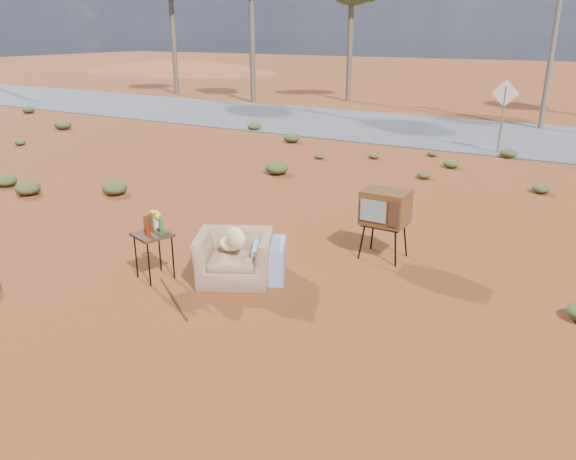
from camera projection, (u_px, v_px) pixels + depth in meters
The scene contains 10 objects.
ground at pixel (220, 296), 7.94m from camera, with size 140.00×140.00×0.00m, color maroon.
highway at pixel (471, 134), 20.14m from camera, with size 140.00×7.00×0.04m, color #565659.
dirt_mound at pixel (178, 72), 49.80m from camera, with size 26.00×18.00×2.00m, color #994525.
armchair at pixel (241, 251), 8.34m from camera, with size 1.43×1.32×0.96m.
tv_unit at pixel (385, 208), 9.01m from camera, with size 0.72×0.58×1.14m.
side_table at pixel (153, 231), 8.32m from camera, with size 0.63×0.63×1.01m.
rusty_bar at pixel (173, 298), 7.85m from camera, with size 0.04×0.04×1.39m, color #512B15.
road_sign at pixel (504, 104), 16.49m from camera, with size 0.78×0.06×2.19m.
utility_pole_center at pixel (558, 12), 19.84m from camera, with size 1.40×0.20×8.00m.
scrub_patch at pixel (313, 201), 11.87m from camera, with size 17.49×8.07×0.33m.
Camera 1 is at (4.43, -5.70, 3.56)m, focal length 35.00 mm.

